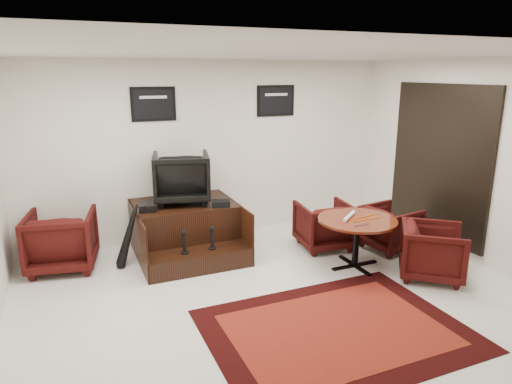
% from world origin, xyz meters
% --- Properties ---
extents(ground, '(6.00, 6.00, 0.00)m').
position_xyz_m(ground, '(0.00, 0.00, 0.00)').
color(ground, silver).
rests_on(ground, ground).
extents(room_shell, '(6.02, 5.02, 2.81)m').
position_xyz_m(room_shell, '(0.41, 0.12, 1.79)').
color(room_shell, silver).
rests_on(room_shell, ground).
extents(area_rug, '(2.65, 1.98, 0.01)m').
position_xyz_m(area_rug, '(0.24, -0.84, 0.01)').
color(area_rug, black).
rests_on(area_rug, ground).
extents(shine_podium, '(1.46, 1.50, 0.75)m').
position_xyz_m(shine_podium, '(-0.64, 1.84, 0.35)').
color(shine_podium, black).
rests_on(shine_podium, ground).
extents(shine_chair, '(0.94, 0.90, 0.81)m').
position_xyz_m(shine_chair, '(-0.64, 1.99, 1.16)').
color(shine_chair, black).
rests_on(shine_chair, shine_podium).
extents(shoes_pair, '(0.27, 0.32, 0.10)m').
position_xyz_m(shoes_pair, '(-1.20, 1.75, 0.80)').
color(shoes_pair, black).
rests_on(shoes_pair, shine_podium).
extents(polish_kit, '(0.29, 0.24, 0.09)m').
position_xyz_m(polish_kit, '(-0.20, 1.54, 0.79)').
color(polish_kit, black).
rests_on(polish_kit, shine_podium).
extents(umbrella_black, '(0.34, 0.13, 0.92)m').
position_xyz_m(umbrella_black, '(-1.49, 1.66, 0.46)').
color(umbrella_black, black).
rests_on(umbrella_black, ground).
extents(umbrella_hooked, '(0.30, 0.11, 0.80)m').
position_xyz_m(umbrella_hooked, '(-1.51, 1.78, 0.40)').
color(umbrella_hooked, black).
rests_on(umbrella_hooked, ground).
extents(armchair_side, '(0.99, 0.94, 0.88)m').
position_xyz_m(armchair_side, '(-2.33, 1.98, 0.44)').
color(armchair_side, black).
rests_on(armchair_side, ground).
extents(meeting_table, '(1.06, 1.06, 0.69)m').
position_xyz_m(meeting_table, '(1.36, 0.44, 0.61)').
color(meeting_table, '#3F1609').
rests_on(meeting_table, ground).
extents(table_chair_back, '(0.83, 0.79, 0.78)m').
position_xyz_m(table_chair_back, '(1.35, 1.24, 0.39)').
color(table_chair_back, black).
rests_on(table_chair_back, ground).
extents(table_chair_window, '(0.76, 0.80, 0.73)m').
position_xyz_m(table_chair_window, '(2.24, 0.80, 0.37)').
color(table_chair_window, black).
rests_on(table_chair_window, ground).
extents(table_chair_corner, '(1.03, 1.04, 0.78)m').
position_xyz_m(table_chair_corner, '(2.08, -0.23, 0.39)').
color(table_chair_corner, black).
rests_on(table_chair_corner, ground).
extents(paper_roll, '(0.36, 0.30, 0.05)m').
position_xyz_m(paper_roll, '(1.28, 0.51, 0.72)').
color(paper_roll, white).
rests_on(paper_roll, meeting_table).
extents(table_clutter, '(0.57, 0.34, 0.01)m').
position_xyz_m(table_clutter, '(1.43, 0.37, 0.70)').
color(table_clutter, orange).
rests_on(table_clutter, meeting_table).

